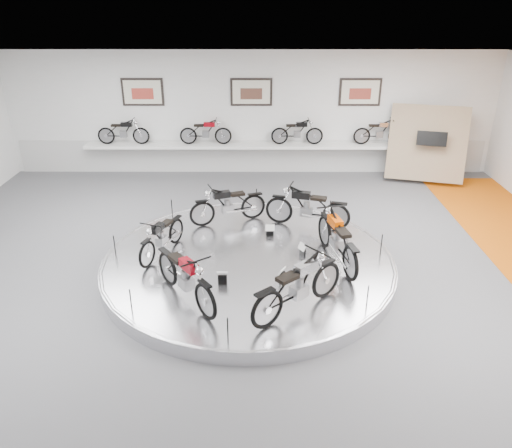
{
  "coord_description": "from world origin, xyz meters",
  "views": [
    {
      "loc": [
        0.19,
        -9.35,
        5.63
      ],
      "look_at": [
        0.17,
        0.6,
        0.98
      ],
      "focal_mm": 35.0,
      "sensor_mm": 36.0,
      "label": 1
    }
  ],
  "objects_px": {
    "display_platform": "(248,264)",
    "bike_d": "(185,276)",
    "shelf": "(251,146)",
    "bike_e": "(298,285)",
    "bike_a": "(307,207)",
    "bike_b": "(228,204)",
    "bike_f": "(337,238)",
    "bike_c": "(162,236)"
  },
  "relations": [
    {
      "from": "bike_c",
      "to": "bike_f",
      "type": "bearing_deg",
      "value": 106.42
    },
    {
      "from": "bike_a",
      "to": "bike_e",
      "type": "height_order",
      "value": "bike_e"
    },
    {
      "from": "shelf",
      "to": "bike_f",
      "type": "distance_m",
      "value": 6.83
    },
    {
      "from": "bike_a",
      "to": "bike_b",
      "type": "height_order",
      "value": "bike_a"
    },
    {
      "from": "shelf",
      "to": "bike_a",
      "type": "bearing_deg",
      "value": -73.29
    },
    {
      "from": "bike_d",
      "to": "bike_f",
      "type": "height_order",
      "value": "bike_f"
    },
    {
      "from": "bike_c",
      "to": "bike_d",
      "type": "relative_size",
      "value": 0.85
    },
    {
      "from": "bike_a",
      "to": "bike_d",
      "type": "xyz_separation_m",
      "value": [
        -2.58,
        -3.3,
        -0.0
      ]
    },
    {
      "from": "shelf",
      "to": "bike_d",
      "type": "distance_m",
      "value": 8.14
    },
    {
      "from": "bike_a",
      "to": "bike_f",
      "type": "bearing_deg",
      "value": 121.04
    },
    {
      "from": "bike_c",
      "to": "bike_e",
      "type": "bearing_deg",
      "value": 73.71
    },
    {
      "from": "display_platform",
      "to": "bike_a",
      "type": "distance_m",
      "value": 2.28
    },
    {
      "from": "shelf",
      "to": "bike_a",
      "type": "height_order",
      "value": "bike_a"
    },
    {
      "from": "shelf",
      "to": "bike_f",
      "type": "height_order",
      "value": "bike_f"
    },
    {
      "from": "bike_b",
      "to": "bike_c",
      "type": "height_order",
      "value": "bike_b"
    },
    {
      "from": "bike_c",
      "to": "bike_b",
      "type": "bearing_deg",
      "value": 162.63
    },
    {
      "from": "shelf",
      "to": "bike_a",
      "type": "xyz_separation_m",
      "value": [
        1.43,
        -4.76,
        -0.17
      ]
    },
    {
      "from": "bike_e",
      "to": "bike_f",
      "type": "distance_m",
      "value": 2.1
    },
    {
      "from": "display_platform",
      "to": "bike_c",
      "type": "height_order",
      "value": "bike_c"
    },
    {
      "from": "bike_d",
      "to": "bike_e",
      "type": "relative_size",
      "value": 0.96
    },
    {
      "from": "bike_c",
      "to": "bike_e",
      "type": "height_order",
      "value": "bike_e"
    },
    {
      "from": "shelf",
      "to": "bike_a",
      "type": "distance_m",
      "value": 4.98
    },
    {
      "from": "bike_e",
      "to": "bike_f",
      "type": "height_order",
      "value": "bike_f"
    },
    {
      "from": "display_platform",
      "to": "bike_d",
      "type": "height_order",
      "value": "bike_d"
    },
    {
      "from": "bike_c",
      "to": "bike_e",
      "type": "relative_size",
      "value": 0.82
    },
    {
      "from": "display_platform",
      "to": "bike_e",
      "type": "xyz_separation_m",
      "value": [
        0.93,
        -2.02,
        0.7
      ]
    },
    {
      "from": "bike_e",
      "to": "bike_f",
      "type": "relative_size",
      "value": 0.99
    },
    {
      "from": "shelf",
      "to": "bike_b",
      "type": "xyz_separation_m",
      "value": [
        -0.54,
        -4.52,
        -0.2
      ]
    },
    {
      "from": "bike_a",
      "to": "bike_f",
      "type": "height_order",
      "value": "bike_f"
    },
    {
      "from": "shelf",
      "to": "display_platform",
      "type": "bearing_deg",
      "value": -90.0
    },
    {
      "from": "bike_d",
      "to": "bike_f",
      "type": "distance_m",
      "value": 3.4
    },
    {
      "from": "bike_a",
      "to": "bike_b",
      "type": "bearing_deg",
      "value": 9.27
    },
    {
      "from": "bike_a",
      "to": "bike_d",
      "type": "distance_m",
      "value": 4.18
    },
    {
      "from": "bike_b",
      "to": "bike_d",
      "type": "distance_m",
      "value": 3.59
    },
    {
      "from": "shelf",
      "to": "bike_e",
      "type": "height_order",
      "value": "bike_e"
    },
    {
      "from": "bike_a",
      "to": "bike_d",
      "type": "bearing_deg",
      "value": 68.27
    },
    {
      "from": "bike_b",
      "to": "bike_d",
      "type": "relative_size",
      "value": 0.94
    },
    {
      "from": "bike_e",
      "to": "bike_b",
      "type": "bearing_deg",
      "value": 70.07
    },
    {
      "from": "display_platform",
      "to": "bike_d",
      "type": "bearing_deg",
      "value": -124.63
    },
    {
      "from": "bike_c",
      "to": "bike_f",
      "type": "xyz_separation_m",
      "value": [
        3.81,
        -0.33,
        0.11
      ]
    },
    {
      "from": "shelf",
      "to": "bike_f",
      "type": "relative_size",
      "value": 5.77
    },
    {
      "from": "bike_d",
      "to": "bike_e",
      "type": "bearing_deg",
      "value": 43.47
    }
  ]
}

